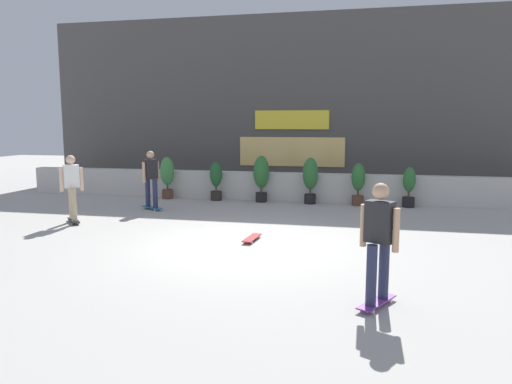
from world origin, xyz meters
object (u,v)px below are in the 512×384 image
object	(u,v)px
skater_foreground	(151,177)
skater_far_right	(379,239)
potted_plant_5	(409,186)
potted_plant_2	(261,175)
potted_plant_4	(358,182)
potted_plant_3	(310,177)
potted_plant_0	(167,175)
potted_plant_1	(216,179)
skater_by_wall_left	(72,186)
skateboard_near_camera	(252,238)

from	to	relation	value
skater_foreground	skater_far_right	size ratio (longest dim) A/B	1.00
skater_foreground	potted_plant_5	bearing A→B (deg)	15.77
potted_plant_2	skater_foreground	xyz separation A→B (m)	(-2.79, -2.05, 0.09)
potted_plant_4	potted_plant_3	bearing A→B (deg)	-180.00
potted_plant_2	skater_foreground	distance (m)	3.47
skater_foreground	potted_plant_0	bearing A→B (deg)	100.27
potted_plant_0	skater_far_right	xyz separation A→B (m)	(6.53, -8.35, 0.16)
potted_plant_5	potted_plant_2	bearing A→B (deg)	-180.00
potted_plant_4	potted_plant_1	bearing A→B (deg)	-180.00
potted_plant_1	potted_plant_4	distance (m)	4.48
skater_foreground	potted_plant_4	bearing A→B (deg)	19.51
potted_plant_0	potted_plant_2	distance (m)	3.17
potted_plant_0	potted_plant_1	size ratio (longest dim) A/B	1.10
potted_plant_1	skater_far_right	distance (m)	9.67
potted_plant_3	potted_plant_2	bearing A→B (deg)	180.00
skater_far_right	skater_by_wall_left	xyz separation A→B (m)	(-7.28, 4.13, 0.00)
potted_plant_2	skater_far_right	size ratio (longest dim) A/B	0.86
skater_by_wall_left	skater_far_right	bearing A→B (deg)	-29.56
potted_plant_4	skater_by_wall_left	world-z (taller)	skater_by_wall_left
potted_plant_4	skater_far_right	bearing A→B (deg)	-87.42
potted_plant_1	potted_plant_3	bearing A→B (deg)	-0.00
potted_plant_5	potted_plant_3	bearing A→B (deg)	-180.00
potted_plant_1	potted_plant_3	world-z (taller)	potted_plant_3
skater_foreground	skater_by_wall_left	distance (m)	2.44
potted_plant_5	skateboard_near_camera	bearing A→B (deg)	-125.32
skater_foreground	skater_by_wall_left	size ratio (longest dim) A/B	1.00
potted_plant_4	skater_foreground	xyz separation A→B (m)	(-5.79, -2.05, 0.23)
potted_plant_5	potted_plant_0	bearing A→B (deg)	-180.00
potted_plant_1	skater_by_wall_left	bearing A→B (deg)	-119.82
potted_plant_0	skateboard_near_camera	size ratio (longest dim) A/B	1.69
potted_plant_2	potted_plant_3	world-z (taller)	potted_plant_2
potted_plant_0	potted_plant_2	xyz separation A→B (m)	(3.17, 0.00, 0.06)
skater_far_right	potted_plant_0	bearing A→B (deg)	128.04
potted_plant_3	skateboard_near_camera	size ratio (longest dim) A/B	1.75
potted_plant_2	potted_plant_5	distance (m)	4.47
potted_plant_3	skater_far_right	xyz separation A→B (m)	(1.82, -8.35, 0.12)
potted_plant_0	skateboard_near_camera	bearing A→B (deg)	-51.52
potted_plant_0	potted_plant_3	world-z (taller)	potted_plant_3
potted_plant_3	skater_by_wall_left	world-z (taller)	skater_by_wall_left
potted_plant_1	potted_plant_5	size ratio (longest dim) A/B	1.05
skater_foreground	skater_by_wall_left	world-z (taller)	same
potted_plant_1	skater_far_right	size ratio (longest dim) A/B	0.74
skater_by_wall_left	skateboard_near_camera	size ratio (longest dim) A/B	2.08
potted_plant_1	potted_plant_4	xyz separation A→B (m)	(4.48, 0.00, 0.03)
potted_plant_3	skater_far_right	distance (m)	8.55
potted_plant_4	skater_by_wall_left	bearing A→B (deg)	-148.55
potted_plant_0	skater_foreground	xyz separation A→B (m)	(0.37, -2.05, 0.16)
potted_plant_2	potted_plant_5	size ratio (longest dim) A/B	1.23
potted_plant_0	potted_plant_4	size ratio (longest dim) A/B	1.07
potted_plant_3	potted_plant_4	world-z (taller)	potted_plant_3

